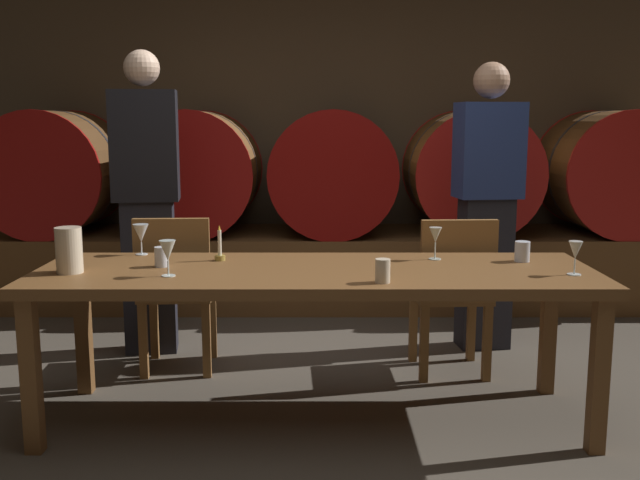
# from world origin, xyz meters

# --- Properties ---
(ground_plane) EXTENTS (8.16, 8.16, 0.00)m
(ground_plane) POSITION_xyz_m (0.00, 0.00, 0.00)
(ground_plane) COLOR #4C443A
(back_wall) EXTENTS (6.28, 0.24, 2.48)m
(back_wall) POSITION_xyz_m (0.00, 2.98, 1.24)
(back_wall) COLOR brown
(back_wall) RESTS_ON ground
(barrel_shelf) EXTENTS (5.65, 0.90, 0.55)m
(barrel_shelf) POSITION_xyz_m (0.00, 2.43, 0.27)
(barrel_shelf) COLOR brown
(barrel_shelf) RESTS_ON ground
(wine_barrel_far_left) EXTENTS (0.92, 0.89, 0.92)m
(wine_barrel_far_left) POSITION_xyz_m (-2.08, 2.43, 1.00)
(wine_barrel_far_left) COLOR #513319
(wine_barrel_far_left) RESTS_ON barrel_shelf
(wine_barrel_left) EXTENTS (0.92, 0.89, 0.92)m
(wine_barrel_left) POSITION_xyz_m (-1.03, 2.43, 1.00)
(wine_barrel_left) COLOR brown
(wine_barrel_left) RESTS_ON barrel_shelf
(wine_barrel_center) EXTENTS (0.92, 0.89, 0.92)m
(wine_barrel_center) POSITION_xyz_m (-0.01, 2.43, 1.00)
(wine_barrel_center) COLOR brown
(wine_barrel_center) RESTS_ON barrel_shelf
(wine_barrel_right) EXTENTS (0.92, 0.89, 0.92)m
(wine_barrel_right) POSITION_xyz_m (1.02, 2.43, 1.00)
(wine_barrel_right) COLOR brown
(wine_barrel_right) RESTS_ON barrel_shelf
(wine_barrel_far_right) EXTENTS (0.92, 0.89, 0.92)m
(wine_barrel_far_right) POSITION_xyz_m (2.06, 2.43, 1.00)
(wine_barrel_far_right) COLOR brown
(wine_barrel_far_right) RESTS_ON barrel_shelf
(dining_table) EXTENTS (2.53, 0.81, 0.72)m
(dining_table) POSITION_xyz_m (-0.13, 0.20, 0.66)
(dining_table) COLOR brown
(dining_table) RESTS_ON ground
(chair_left) EXTENTS (0.42, 0.42, 0.88)m
(chair_left) POSITION_xyz_m (-0.90, 0.86, 0.49)
(chair_left) COLOR brown
(chair_left) RESTS_ON ground
(chair_right) EXTENTS (0.42, 0.42, 0.88)m
(chair_right) POSITION_xyz_m (0.62, 0.80, 0.49)
(chair_right) COLOR brown
(chair_right) RESTS_ON ground
(guest_left) EXTENTS (0.41, 0.29, 1.79)m
(guest_left) POSITION_xyz_m (-1.13, 1.24, 0.92)
(guest_left) COLOR black
(guest_left) RESTS_ON ground
(guest_right) EXTENTS (0.41, 0.28, 1.73)m
(guest_right) POSITION_xyz_m (0.90, 1.32, 0.89)
(guest_right) COLOR black
(guest_right) RESTS_ON ground
(candle_center) EXTENTS (0.05, 0.05, 0.17)m
(candle_center) POSITION_xyz_m (-0.59, 0.40, 0.77)
(candle_center) COLOR olive
(candle_center) RESTS_ON dining_table
(pitcher) EXTENTS (0.12, 0.12, 0.20)m
(pitcher) POSITION_xyz_m (-1.21, 0.12, 0.83)
(pitcher) COLOR beige
(pitcher) RESTS_ON dining_table
(wine_glass_far_left) EXTENTS (0.08, 0.08, 0.15)m
(wine_glass_far_left) POSITION_xyz_m (-1.00, 0.55, 0.83)
(wine_glass_far_left) COLOR white
(wine_glass_far_left) RESTS_ON dining_table
(wine_glass_center_left) EXTENTS (0.07, 0.07, 0.16)m
(wine_glass_center_left) POSITION_xyz_m (-0.76, 0.05, 0.83)
(wine_glass_center_left) COLOR silver
(wine_glass_center_left) RESTS_ON dining_table
(wine_glass_center_right) EXTENTS (0.06, 0.06, 0.16)m
(wine_glass_center_right) POSITION_xyz_m (0.45, 0.43, 0.84)
(wine_glass_center_right) COLOR silver
(wine_glass_center_right) RESTS_ON dining_table
(wine_glass_far_right) EXTENTS (0.06, 0.06, 0.15)m
(wine_glass_far_right) POSITION_xyz_m (1.01, 0.07, 0.83)
(wine_glass_far_right) COLOR silver
(wine_glass_far_right) RESTS_ON dining_table
(cup_left) EXTENTS (0.06, 0.06, 0.09)m
(cup_left) POSITION_xyz_m (-0.84, 0.25, 0.77)
(cup_left) COLOR silver
(cup_left) RESTS_ON dining_table
(cup_center) EXTENTS (0.06, 0.06, 0.10)m
(cup_center) POSITION_xyz_m (0.16, -0.08, 0.77)
(cup_center) COLOR beige
(cup_center) RESTS_ON dining_table
(cup_right) EXTENTS (0.07, 0.07, 0.10)m
(cup_right) POSITION_xyz_m (0.86, 0.38, 0.77)
(cup_right) COLOR silver
(cup_right) RESTS_ON dining_table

